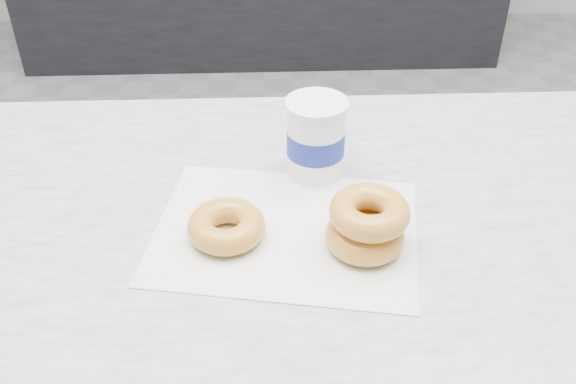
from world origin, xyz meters
The scene contains 5 objects.
ground centered at (0.00, 0.00, 0.00)m, with size 5.00×5.00×0.00m, color gray.
wax_paper centered at (0.02, -0.59, 0.90)m, with size 0.34×0.26×0.00m, color silver.
donut_single centered at (-0.05, -0.60, 0.92)m, with size 0.10×0.10×0.04m, color #E08E3D.
donut_stack centered at (0.12, -0.63, 0.94)m, with size 0.14×0.14×0.07m.
coffee_cup centered at (0.07, -0.46, 0.96)m, with size 0.09×0.09×0.12m.
Camera 1 is at (0.00, -1.24, 1.44)m, focal length 40.00 mm.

